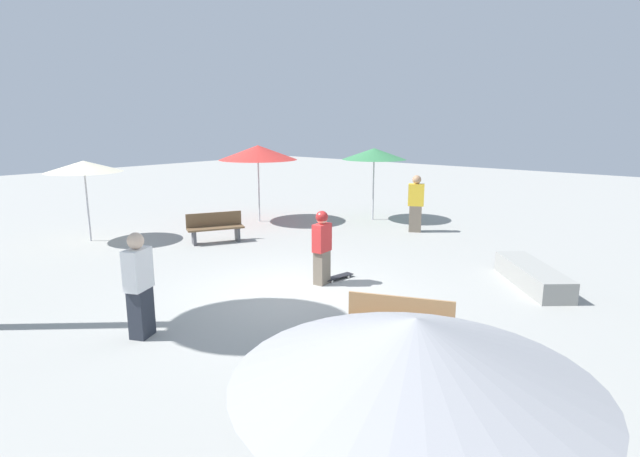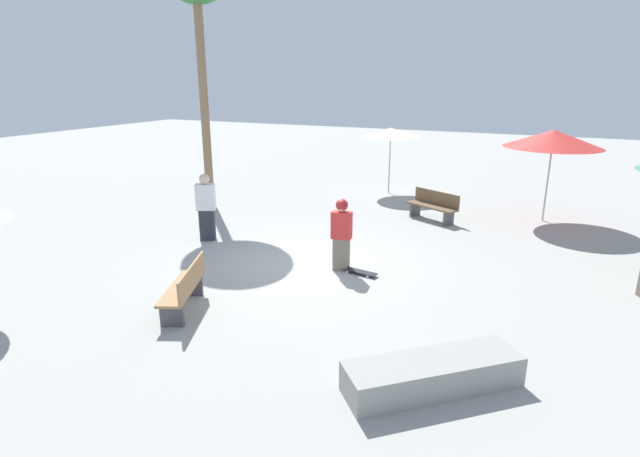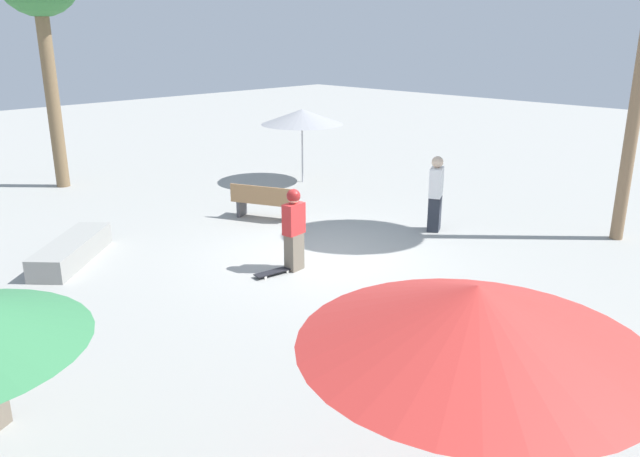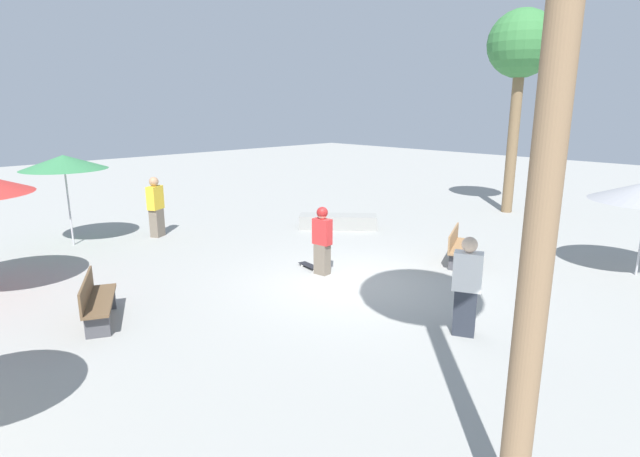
# 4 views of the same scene
# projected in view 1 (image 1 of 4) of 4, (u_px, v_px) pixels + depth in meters

# --- Properties ---
(ground_plane) EXTENTS (60.00, 60.00, 0.00)m
(ground_plane) POSITION_uv_depth(u_px,v_px,m) (295.00, 296.00, 9.98)
(ground_plane) COLOR #9E9E99
(skater_main) EXTENTS (0.28, 0.45, 1.59)m
(skater_main) POSITION_uv_depth(u_px,v_px,m) (322.00, 245.00, 10.55)
(skater_main) COLOR #726656
(skater_main) RESTS_ON ground_plane
(skateboard) EXTENTS (0.31, 0.82, 0.07)m
(skateboard) POSITION_uv_depth(u_px,v_px,m) (338.00, 277.00, 11.01)
(skateboard) COLOR black
(skateboard) RESTS_ON ground_plane
(concrete_ledge) EXTENTS (2.14, 2.28, 0.43)m
(concrete_ledge) POSITION_uv_depth(u_px,v_px,m) (532.00, 276.00, 10.57)
(concrete_ledge) COLOR gray
(concrete_ledge) RESTS_ON ground_plane
(bench_near) EXTENTS (1.64, 1.04, 0.85)m
(bench_near) POSITION_uv_depth(u_px,v_px,m) (399.00, 327.00, 7.42)
(bench_near) COLOR #47474C
(bench_near) RESTS_ON ground_plane
(bench_far) EXTENTS (1.11, 1.63, 0.85)m
(bench_far) POSITION_uv_depth(u_px,v_px,m) (215.00, 228.00, 14.35)
(bench_far) COLOR #47474C
(bench_far) RESTS_ON ground_plane
(shade_umbrella_cream) EXTENTS (2.12, 2.12, 2.33)m
(shade_umbrella_cream) POSITION_uv_depth(u_px,v_px,m) (84.00, 167.00, 14.14)
(shade_umbrella_cream) COLOR #B7B7BC
(shade_umbrella_cream) RESTS_ON ground_plane
(shade_umbrella_red) EXTENTS (2.67, 2.67, 2.63)m
(shade_umbrella_red) POSITION_uv_depth(u_px,v_px,m) (258.00, 153.00, 16.97)
(shade_umbrella_red) COLOR #B7B7BC
(shade_umbrella_red) RESTS_ON ground_plane
(shade_umbrella_green) EXTENTS (2.23, 2.23, 2.52)m
(shade_umbrella_green) POSITION_uv_depth(u_px,v_px,m) (374.00, 154.00, 17.28)
(shade_umbrella_green) COLOR #B7B7BC
(shade_umbrella_green) RESTS_ON ground_plane
(shade_umbrella_grey) EXTENTS (2.43, 2.43, 2.18)m
(shade_umbrella_grey) POSITION_uv_depth(u_px,v_px,m) (415.00, 350.00, 3.23)
(shade_umbrella_grey) COLOR #B7B7BC
(shade_umbrella_grey) RESTS_ON ground_plane
(bystander_watching) EXTENTS (0.44, 0.54, 1.73)m
(bystander_watching) POSITION_uv_depth(u_px,v_px,m) (139.00, 286.00, 7.93)
(bystander_watching) COLOR #282D38
(bystander_watching) RESTS_ON ground_plane
(bystander_far) EXTENTS (0.56, 0.47, 1.79)m
(bystander_far) POSITION_uv_depth(u_px,v_px,m) (416.00, 204.00, 15.63)
(bystander_far) COLOR #726656
(bystander_far) RESTS_ON ground_plane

